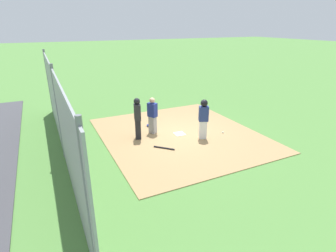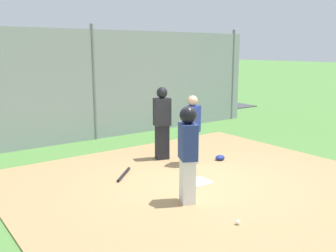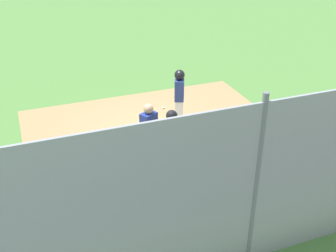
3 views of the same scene
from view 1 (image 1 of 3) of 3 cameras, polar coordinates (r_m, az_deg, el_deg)
ground_plane at (r=11.63m, az=2.50°, el=-1.86°), size 140.00×140.00×0.00m
dirt_infield at (r=11.63m, az=2.50°, el=-1.79°), size 7.20×6.40×0.03m
home_plate at (r=11.62m, az=2.50°, el=-1.68°), size 0.46×0.46×0.02m
catcher at (r=11.47m, az=-3.36°, el=2.38°), size 0.46×0.40×1.60m
umpire at (r=10.92m, az=-6.56°, el=1.79°), size 0.44×0.35×1.74m
runner at (r=10.93m, az=7.63°, el=2.03°), size 0.39×0.45×1.68m
baseball_bat at (r=10.27m, az=-0.84°, el=-4.73°), size 0.65×0.64×0.06m
catcher_mask at (r=12.45m, az=-4.14°, el=0.13°), size 0.24×0.20×0.12m
baseball at (r=11.94m, az=11.70°, el=-1.33°), size 0.07×0.07×0.07m
backstop_fence at (r=9.86m, az=-22.38°, el=2.16°), size 12.00×0.10×3.35m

